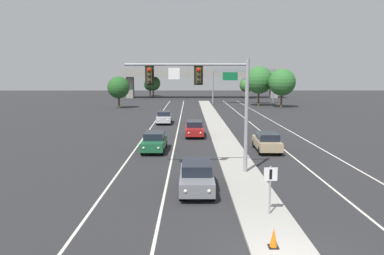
# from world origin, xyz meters

# --- Properties ---
(median_island) EXTENTS (2.40, 110.00, 0.15)m
(median_island) POSITION_xyz_m (0.00, 18.00, 0.07)
(median_island) COLOR #9E9B93
(median_island) RESTS_ON ground
(lane_stripe_oncoming_center) EXTENTS (0.14, 100.00, 0.01)m
(lane_stripe_oncoming_center) POSITION_xyz_m (-4.70, 25.00, 0.00)
(lane_stripe_oncoming_center) COLOR silver
(lane_stripe_oncoming_center) RESTS_ON ground
(lane_stripe_receding_center) EXTENTS (0.14, 100.00, 0.01)m
(lane_stripe_receding_center) POSITION_xyz_m (4.70, 25.00, 0.00)
(lane_stripe_receding_center) COLOR silver
(lane_stripe_receding_center) RESTS_ON ground
(edge_stripe_left) EXTENTS (0.14, 100.00, 0.01)m
(edge_stripe_left) POSITION_xyz_m (-8.00, 25.00, 0.00)
(edge_stripe_left) COLOR silver
(edge_stripe_left) RESTS_ON ground
(edge_stripe_right) EXTENTS (0.14, 100.00, 0.01)m
(edge_stripe_right) POSITION_xyz_m (8.00, 25.00, 0.00)
(edge_stripe_right) COLOR silver
(edge_stripe_right) RESTS_ON ground
(overhead_signal_mast) EXTENTS (7.67, 0.44, 7.20)m
(overhead_signal_mast) POSITION_xyz_m (-2.23, 11.09, 5.35)
(overhead_signal_mast) COLOR gray
(overhead_signal_mast) RESTS_ON median_island
(median_sign_post) EXTENTS (0.60, 0.10, 2.20)m
(median_sign_post) POSITION_xyz_m (0.23, 4.05, 1.59)
(median_sign_post) COLOR gray
(median_sign_post) RESTS_ON median_island
(car_oncoming_grey) EXTENTS (1.84, 4.48, 1.58)m
(car_oncoming_grey) POSITION_xyz_m (-2.96, 7.79, 0.82)
(car_oncoming_grey) COLOR slate
(car_oncoming_grey) RESTS_ON ground
(car_oncoming_green) EXTENTS (1.90, 4.50, 1.58)m
(car_oncoming_green) POSITION_xyz_m (-6.28, 18.16, 0.82)
(car_oncoming_green) COLOR #195633
(car_oncoming_green) RESTS_ON ground
(car_oncoming_red) EXTENTS (1.83, 4.47, 1.58)m
(car_oncoming_red) POSITION_xyz_m (-2.86, 25.32, 0.82)
(car_oncoming_red) COLOR maroon
(car_oncoming_red) RESTS_ON ground
(car_oncoming_silver) EXTENTS (1.88, 4.49, 1.58)m
(car_oncoming_silver) POSITION_xyz_m (-6.65, 35.10, 0.82)
(car_oncoming_silver) COLOR #B7B7BC
(car_oncoming_silver) RESTS_ON ground
(car_receding_tan) EXTENTS (1.89, 4.50, 1.58)m
(car_receding_tan) POSITION_xyz_m (3.08, 18.01, 0.82)
(car_receding_tan) COLOR tan
(car_receding_tan) RESTS_ON ground
(traffic_cone_median_nose) EXTENTS (0.36, 0.36, 0.74)m
(traffic_cone_median_nose) POSITION_xyz_m (-0.31, 0.92, 0.51)
(traffic_cone_median_nose) COLOR black
(traffic_cone_median_nose) RESTS_ON median_island
(highway_sign_gantry) EXTENTS (13.28, 0.42, 7.50)m
(highway_sign_gantry) POSITION_xyz_m (8.20, 66.08, 6.16)
(highway_sign_gantry) COLOR gray
(highway_sign_gantry) RESTS_ON ground
(overpass_bridge) EXTENTS (42.40, 6.40, 7.65)m
(overpass_bridge) POSITION_xyz_m (0.00, 85.17, 5.78)
(overpass_bridge) COLOR gray
(overpass_bridge) RESTS_ON ground
(tree_far_right_c) EXTENTS (5.10, 5.10, 7.37)m
(tree_far_right_c) POSITION_xyz_m (14.28, 57.42, 4.82)
(tree_far_right_c) COLOR #4C3823
(tree_far_right_c) RESTS_ON ground
(tree_far_right_a) EXTENTS (3.71, 3.71, 5.37)m
(tree_far_right_a) POSITION_xyz_m (11.58, 82.89, 3.50)
(tree_far_right_a) COLOR #4C3823
(tree_far_right_a) RESTS_ON ground
(tree_far_left_a) EXTENTS (4.12, 4.12, 5.96)m
(tree_far_left_a) POSITION_xyz_m (-16.63, 56.39, 3.89)
(tree_far_left_a) COLOR #4C3823
(tree_far_left_a) RESTS_ON ground
(tree_far_right_b) EXTENTS (5.48, 5.48, 7.93)m
(tree_far_right_b) POSITION_xyz_m (10.58, 61.04, 5.18)
(tree_far_right_b) COLOR #4C3823
(tree_far_right_b) RESTS_ON ground
(tree_far_left_b) EXTENTS (3.55, 3.55, 5.13)m
(tree_far_left_b) POSITION_xyz_m (-14.83, 93.92, 3.35)
(tree_far_left_b) COLOR #4C3823
(tree_far_left_b) RESTS_ON ground
(tree_far_left_c) EXTENTS (4.05, 4.05, 5.85)m
(tree_far_left_c) POSITION_xyz_m (-13.44, 89.15, 3.82)
(tree_far_left_c) COLOR #4C3823
(tree_far_left_c) RESTS_ON ground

